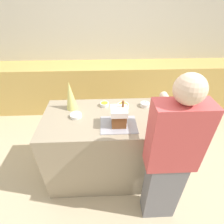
{
  "coord_description": "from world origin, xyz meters",
  "views": [
    {
      "loc": [
        -0.0,
        -1.57,
        2.11
      ],
      "look_at": [
        0.07,
        0.0,
        1.01
      ],
      "focal_mm": 28.0,
      "sensor_mm": 36.0,
      "label": 1
    }
  ],
  "objects_px": {
    "candy_bowl_front_corner": "(123,106)",
    "person": "(170,159)",
    "candy_bowl_near_tray_left": "(160,111)",
    "candy_bowl_beside_tree": "(105,104)",
    "decorative_tree": "(71,96)",
    "candy_bowl_center_rear": "(145,104)",
    "baking_tray": "(119,125)",
    "candy_bowl_far_right": "(76,115)",
    "gingerbread_house": "(119,116)"
  },
  "relations": [
    {
      "from": "candy_bowl_front_corner",
      "to": "person",
      "type": "bearing_deg",
      "value": -64.02
    },
    {
      "from": "candy_bowl_near_tray_left",
      "to": "candy_bowl_beside_tree",
      "type": "bearing_deg",
      "value": 164.69
    },
    {
      "from": "candy_bowl_beside_tree",
      "to": "candy_bowl_near_tray_left",
      "type": "bearing_deg",
      "value": -15.31
    },
    {
      "from": "decorative_tree",
      "to": "candy_bowl_beside_tree",
      "type": "xyz_separation_m",
      "value": [
        0.38,
        0.04,
        -0.15
      ]
    },
    {
      "from": "candy_bowl_front_corner",
      "to": "candy_bowl_beside_tree",
      "type": "height_order",
      "value": "candy_bowl_front_corner"
    },
    {
      "from": "candy_bowl_beside_tree",
      "to": "person",
      "type": "bearing_deg",
      "value": -53.78
    },
    {
      "from": "candy_bowl_center_rear",
      "to": "baking_tray",
      "type": "bearing_deg",
      "value": -134.85
    },
    {
      "from": "baking_tray",
      "to": "person",
      "type": "bearing_deg",
      "value": -43.48
    },
    {
      "from": "candy_bowl_beside_tree",
      "to": "candy_bowl_far_right",
      "type": "distance_m",
      "value": 0.38
    },
    {
      "from": "decorative_tree",
      "to": "candy_bowl_center_rear",
      "type": "bearing_deg",
      "value": 0.49
    },
    {
      "from": "candy_bowl_beside_tree",
      "to": "person",
      "type": "height_order",
      "value": "person"
    },
    {
      "from": "candy_bowl_center_rear",
      "to": "candy_bowl_beside_tree",
      "type": "height_order",
      "value": "candy_bowl_center_rear"
    },
    {
      "from": "gingerbread_house",
      "to": "decorative_tree",
      "type": "distance_m",
      "value": 0.63
    },
    {
      "from": "decorative_tree",
      "to": "candy_bowl_near_tray_left",
      "type": "xyz_separation_m",
      "value": [
        1.02,
        -0.14,
        -0.15
      ]
    },
    {
      "from": "candy_bowl_front_corner",
      "to": "candy_bowl_beside_tree",
      "type": "xyz_separation_m",
      "value": [
        -0.22,
        0.06,
        -0.01
      ]
    },
    {
      "from": "gingerbread_house",
      "to": "candy_bowl_front_corner",
      "type": "height_order",
      "value": "gingerbread_house"
    },
    {
      "from": "decorative_tree",
      "to": "candy_bowl_near_tray_left",
      "type": "relative_size",
      "value": 2.68
    },
    {
      "from": "gingerbread_house",
      "to": "decorative_tree",
      "type": "height_order",
      "value": "decorative_tree"
    },
    {
      "from": "gingerbread_house",
      "to": "candy_bowl_near_tray_left",
      "type": "bearing_deg",
      "value": 22.51
    },
    {
      "from": "gingerbread_house",
      "to": "decorative_tree",
      "type": "relative_size",
      "value": 0.78
    },
    {
      "from": "gingerbread_house",
      "to": "candy_bowl_near_tray_left",
      "type": "height_order",
      "value": "gingerbread_house"
    },
    {
      "from": "gingerbread_house",
      "to": "candy_bowl_beside_tree",
      "type": "xyz_separation_m",
      "value": [
        -0.14,
        0.38,
        -0.09
      ]
    },
    {
      "from": "gingerbread_house",
      "to": "person",
      "type": "distance_m",
      "value": 0.62
    },
    {
      "from": "candy_bowl_center_rear",
      "to": "candy_bowl_beside_tree",
      "type": "bearing_deg",
      "value": 176.72
    },
    {
      "from": "candy_bowl_near_tray_left",
      "to": "gingerbread_house",
      "type": "bearing_deg",
      "value": -157.49
    },
    {
      "from": "baking_tray",
      "to": "person",
      "type": "height_order",
      "value": "person"
    },
    {
      "from": "gingerbread_house",
      "to": "baking_tray",
      "type": "bearing_deg",
      "value": -146.92
    },
    {
      "from": "person",
      "to": "candy_bowl_front_corner",
      "type": "bearing_deg",
      "value": 115.98
    },
    {
      "from": "gingerbread_house",
      "to": "candy_bowl_near_tray_left",
      "type": "distance_m",
      "value": 0.54
    },
    {
      "from": "baking_tray",
      "to": "gingerbread_house",
      "type": "bearing_deg",
      "value": 33.08
    },
    {
      "from": "person",
      "to": "gingerbread_house",
      "type": "bearing_deg",
      "value": 136.48
    },
    {
      "from": "candy_bowl_near_tray_left",
      "to": "candy_bowl_far_right",
      "type": "relative_size",
      "value": 1.0
    },
    {
      "from": "person",
      "to": "baking_tray",
      "type": "bearing_deg",
      "value": 136.52
    },
    {
      "from": "baking_tray",
      "to": "candy_bowl_front_corner",
      "type": "height_order",
      "value": "candy_bowl_front_corner"
    },
    {
      "from": "person",
      "to": "candy_bowl_beside_tree",
      "type": "bearing_deg",
      "value": 126.22
    },
    {
      "from": "gingerbread_house",
      "to": "person",
      "type": "xyz_separation_m",
      "value": [
        0.43,
        -0.41,
        -0.2
      ]
    },
    {
      "from": "candy_bowl_center_rear",
      "to": "candy_bowl_front_corner",
      "type": "xyz_separation_m",
      "value": [
        -0.27,
        -0.03,
        0.0
      ]
    },
    {
      "from": "baking_tray",
      "to": "person",
      "type": "distance_m",
      "value": 0.6
    },
    {
      "from": "candy_bowl_center_rear",
      "to": "person",
      "type": "bearing_deg",
      "value": -83.79
    },
    {
      "from": "decorative_tree",
      "to": "baking_tray",
      "type": "bearing_deg",
      "value": -32.74
    },
    {
      "from": "baking_tray",
      "to": "candy_bowl_far_right",
      "type": "bearing_deg",
      "value": 160.35
    },
    {
      "from": "baking_tray",
      "to": "candy_bowl_far_right",
      "type": "xyz_separation_m",
      "value": [
        -0.46,
        0.17,
        0.02
      ]
    },
    {
      "from": "candy_bowl_center_rear",
      "to": "candy_bowl_near_tray_left",
      "type": "bearing_deg",
      "value": -45.51
    },
    {
      "from": "candy_bowl_center_rear",
      "to": "candy_bowl_beside_tree",
      "type": "xyz_separation_m",
      "value": [
        -0.49,
        0.03,
        -0.0
      ]
    },
    {
      "from": "candy_bowl_front_corner",
      "to": "candy_bowl_center_rear",
      "type": "bearing_deg",
      "value": 7.06
    },
    {
      "from": "baking_tray",
      "to": "candy_bowl_front_corner",
      "type": "bearing_deg",
      "value": 76.24
    },
    {
      "from": "gingerbread_house",
      "to": "candy_bowl_beside_tree",
      "type": "height_order",
      "value": "gingerbread_house"
    },
    {
      "from": "gingerbread_house",
      "to": "decorative_tree",
      "type": "xyz_separation_m",
      "value": [
        -0.53,
        0.34,
        0.06
      ]
    },
    {
      "from": "decorative_tree",
      "to": "candy_bowl_beside_tree",
      "type": "relative_size",
      "value": 3.36
    },
    {
      "from": "candy_bowl_near_tray_left",
      "to": "candy_bowl_far_right",
      "type": "height_order",
      "value": "candy_bowl_near_tray_left"
    }
  ]
}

